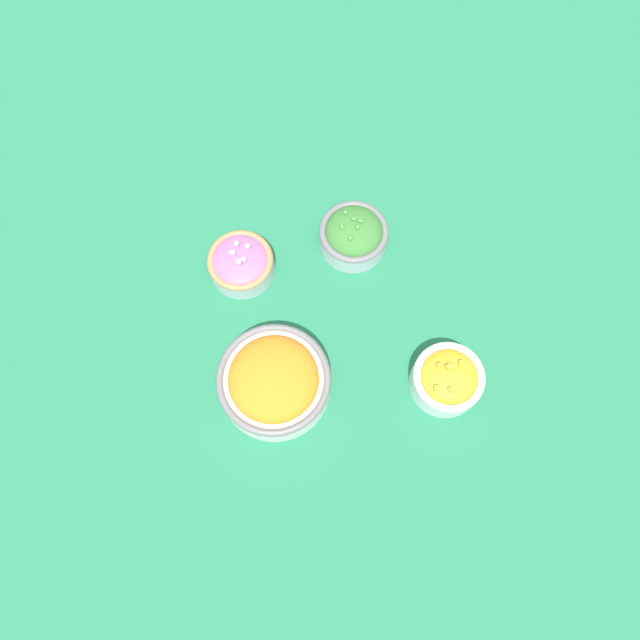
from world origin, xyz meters
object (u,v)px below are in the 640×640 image
bowl_red_onion (241,263)px  bowl_squash (447,379)px  bowl_carrots (276,382)px  bowl_broccoli (353,234)px

bowl_red_onion → bowl_squash: size_ratio=0.99×
bowl_carrots → bowl_broccoli: size_ratio=1.51×
bowl_carrots → bowl_broccoli: bowl_carrots is taller
bowl_broccoli → bowl_squash: bowl_squash is taller
bowl_carrots → bowl_red_onion: bowl_carrots is taller
bowl_carrots → bowl_broccoli: bearing=98.6°
bowl_red_onion → bowl_squash: 0.39m
bowl_broccoli → bowl_squash: size_ratio=1.05×
bowl_broccoli → bowl_squash: (0.26, -0.13, 0.00)m
bowl_carrots → bowl_broccoli: 0.29m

